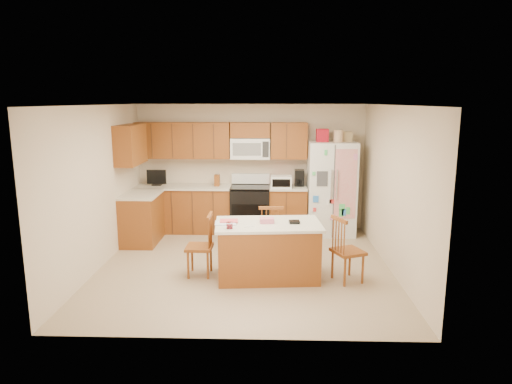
{
  "coord_description": "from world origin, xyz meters",
  "views": [
    {
      "loc": [
        0.4,
        -6.82,
        2.57
      ],
      "look_at": [
        0.16,
        0.35,
        1.12
      ],
      "focal_mm": 32.0,
      "sensor_mm": 36.0,
      "label": 1
    }
  ],
  "objects_px": {
    "stove": "(250,208)",
    "windsor_chair_back": "(271,234)",
    "refrigerator": "(331,187)",
    "windsor_chair_right": "(346,251)",
    "island": "(268,250)",
    "windsor_chair_left": "(201,247)"
  },
  "relations": [
    {
      "from": "island",
      "to": "windsor_chair_right",
      "type": "height_order",
      "value": "windsor_chair_right"
    },
    {
      "from": "refrigerator",
      "to": "windsor_chair_back",
      "type": "distance_m",
      "value": 2.04
    },
    {
      "from": "stove",
      "to": "windsor_chair_left",
      "type": "distance_m",
      "value": 2.41
    },
    {
      "from": "island",
      "to": "windsor_chair_back",
      "type": "distance_m",
      "value": 0.72
    },
    {
      "from": "windsor_chair_back",
      "to": "windsor_chair_right",
      "type": "distance_m",
      "value": 1.37
    },
    {
      "from": "stove",
      "to": "island",
      "type": "height_order",
      "value": "stove"
    },
    {
      "from": "windsor_chair_back",
      "to": "island",
      "type": "bearing_deg",
      "value": -92.95
    },
    {
      "from": "stove",
      "to": "island",
      "type": "distance_m",
      "value": 2.41
    },
    {
      "from": "windsor_chair_right",
      "to": "island",
      "type": "bearing_deg",
      "value": 174.31
    },
    {
      "from": "refrigerator",
      "to": "island",
      "type": "distance_m",
      "value": 2.66
    },
    {
      "from": "stove",
      "to": "windsor_chair_back",
      "type": "xyz_separation_m",
      "value": [
        0.4,
        -1.67,
        -0.03
      ]
    },
    {
      "from": "island",
      "to": "windsor_chair_left",
      "type": "bearing_deg",
      "value": 176.71
    },
    {
      "from": "stove",
      "to": "windsor_chair_right",
      "type": "bearing_deg",
      "value": -59.18
    },
    {
      "from": "refrigerator",
      "to": "windsor_chair_back",
      "type": "relative_size",
      "value": 2.17
    },
    {
      "from": "windsor_chair_right",
      "to": "windsor_chair_back",
      "type": "bearing_deg",
      "value": 142.65
    },
    {
      "from": "stove",
      "to": "refrigerator",
      "type": "relative_size",
      "value": 0.55
    },
    {
      "from": "stove",
      "to": "refrigerator",
      "type": "bearing_deg",
      "value": -2.3
    },
    {
      "from": "stove",
      "to": "windsor_chair_back",
      "type": "height_order",
      "value": "stove"
    },
    {
      "from": "refrigerator",
      "to": "island",
      "type": "bearing_deg",
      "value": -117.41
    },
    {
      "from": "windsor_chair_back",
      "to": "windsor_chair_right",
      "type": "relative_size",
      "value": 0.98
    },
    {
      "from": "windsor_chair_left",
      "to": "island",
      "type": "bearing_deg",
      "value": -3.29
    },
    {
      "from": "island",
      "to": "windsor_chair_left",
      "type": "relative_size",
      "value": 1.69
    }
  ]
}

